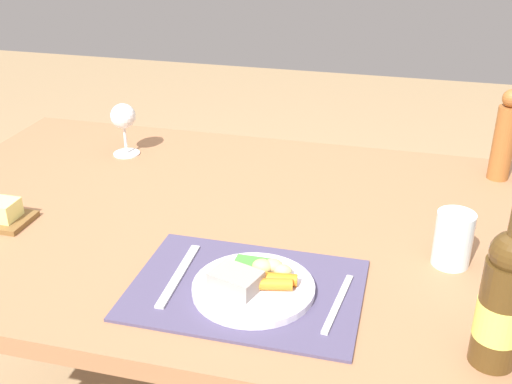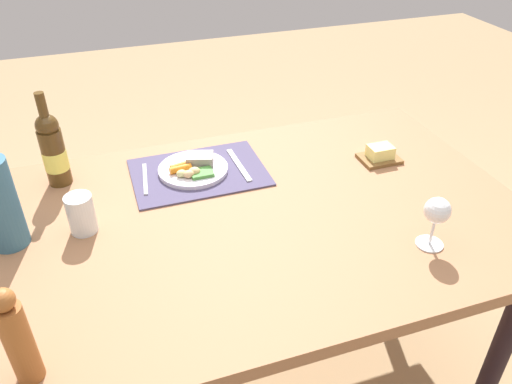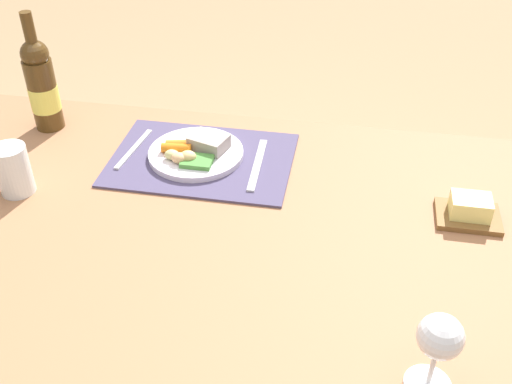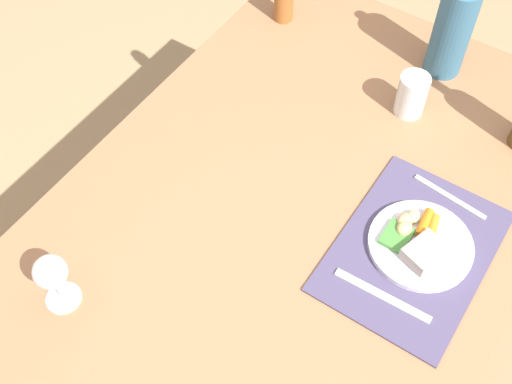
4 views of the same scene
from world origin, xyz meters
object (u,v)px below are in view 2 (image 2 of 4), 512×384
at_px(dinner_plate, 194,168).
at_px(butter_dish, 380,155).
at_px(dining_table, 251,235).
at_px(wine_bottle, 53,150).
at_px(knife, 145,179).
at_px(pepper_mill, 17,338).
at_px(wine_glass, 437,213).
at_px(water_tumbler, 82,216).
at_px(fork, 239,165).

bearing_deg(dinner_plate, butter_dish, 168.90).
relative_size(dining_table, dinner_plate, 7.10).
height_order(dining_table, wine_bottle, wine_bottle).
xyz_separation_m(dinner_plate, knife, (0.16, -0.00, -0.01)).
relative_size(dinner_plate, knife, 1.24).
bearing_deg(wine_bottle, dining_table, 145.32).
height_order(pepper_mill, wine_glass, pepper_mill).
xyz_separation_m(dining_table, water_tumbler, (0.46, -0.08, 0.12)).
bearing_deg(water_tumbler, knife, -134.52).
height_order(dining_table, knife, knife).
xyz_separation_m(fork, knife, (0.31, -0.01, 0.00)).
bearing_deg(wine_bottle, wine_glass, 145.42).
bearing_deg(water_tumbler, butter_dish, -175.54).
xyz_separation_m(dinner_plate, butter_dish, (-0.61, 0.12, 0.00)).
height_order(wine_glass, wine_bottle, wine_bottle).
bearing_deg(butter_dish, wine_bottle, -11.20).
bearing_deg(knife, butter_dish, 177.64).
relative_size(pepper_mill, wine_bottle, 0.78).
xyz_separation_m(fork, water_tumbler, (0.50, 0.18, 0.04)).
bearing_deg(dinner_plate, wine_bottle, -11.36).
relative_size(dining_table, wine_glass, 10.91).
relative_size(fork, water_tumbler, 1.90).
bearing_deg(dinner_plate, fork, 176.12).
distance_m(knife, pepper_mill, 0.73).
relative_size(knife, wine_bottle, 0.60).
bearing_deg(wine_bottle, fork, 170.62).
bearing_deg(wine_bottle, knife, 162.71).
height_order(wine_bottle, butter_dish, wine_bottle).
distance_m(wine_glass, wine_bottle, 1.12).
xyz_separation_m(dining_table, wine_glass, (-0.41, 0.28, 0.18)).
bearing_deg(dining_table, dinner_plate, -69.05).
height_order(fork, butter_dish, butter_dish).
bearing_deg(dining_table, knife, -46.68).
relative_size(fork, wine_bottle, 0.71).
height_order(knife, water_tumbler, water_tumbler).
xyz_separation_m(fork, wine_glass, (-0.36, 0.54, 0.10)).
distance_m(dining_table, wine_bottle, 0.65).
bearing_deg(butter_dish, wine_glass, 76.94).
relative_size(dining_table, butter_dish, 12.26).
bearing_deg(dinner_plate, knife, -1.28).
relative_size(wine_glass, wine_bottle, 0.49).
relative_size(dinner_plate, pepper_mill, 0.96).
relative_size(dinner_plate, fork, 1.06).
height_order(dinner_plate, fork, dinner_plate).
bearing_deg(butter_dish, dinner_plate, -11.10).
bearing_deg(pepper_mill, wine_bottle, -95.42).
distance_m(knife, water_tumbler, 0.28).
bearing_deg(knife, wine_bottle, -10.50).
height_order(knife, wine_glass, wine_glass).
relative_size(knife, wine_glass, 1.24).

